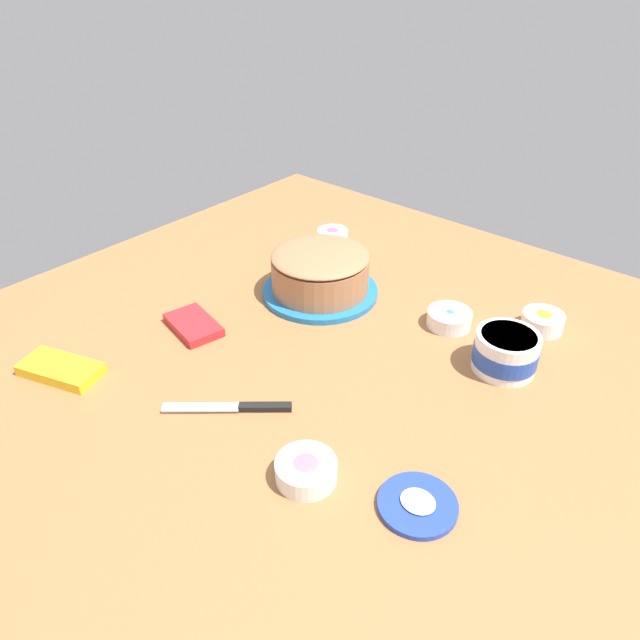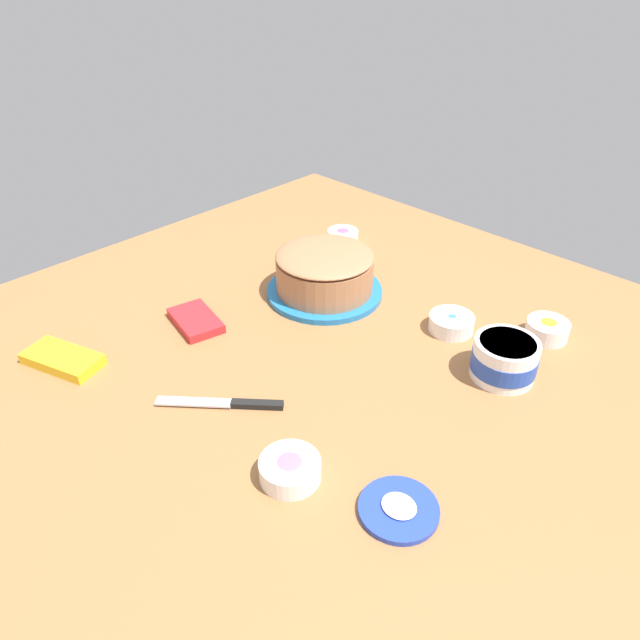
# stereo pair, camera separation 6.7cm
# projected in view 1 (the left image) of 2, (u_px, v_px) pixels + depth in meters

# --- Properties ---
(ground_plane) EXTENTS (1.54, 1.54, 0.00)m
(ground_plane) POSITION_uv_depth(u_px,v_px,m) (320.00, 359.00, 1.20)
(ground_plane) COLOR #936038
(frosted_cake) EXTENTS (0.28, 0.28, 0.12)m
(frosted_cake) POSITION_uv_depth(u_px,v_px,m) (320.00, 274.00, 1.39)
(frosted_cake) COLOR #1E6BB2
(frosted_cake) RESTS_ON ground_plane
(frosting_tub) EXTENTS (0.13, 0.13, 0.08)m
(frosting_tub) POSITION_uv_depth(u_px,v_px,m) (506.00, 351.00, 1.16)
(frosting_tub) COLOR white
(frosting_tub) RESTS_ON ground_plane
(frosting_tub_lid) EXTENTS (0.12, 0.12, 0.02)m
(frosting_tub_lid) POSITION_uv_depth(u_px,v_px,m) (418.00, 504.00, 0.89)
(frosting_tub_lid) COLOR #233DAD
(frosting_tub_lid) RESTS_ON ground_plane
(spreading_knife) EXTENTS (0.19, 0.17, 0.01)m
(spreading_knife) POSITION_uv_depth(u_px,v_px,m) (239.00, 407.00, 1.07)
(spreading_knife) COLOR silver
(spreading_knife) RESTS_ON ground_plane
(sprinkle_bowl_pink) EXTENTS (0.10, 0.10, 0.04)m
(sprinkle_bowl_pink) POSITION_uv_depth(u_px,v_px,m) (306.00, 469.00, 0.93)
(sprinkle_bowl_pink) COLOR white
(sprinkle_bowl_pink) RESTS_ON ground_plane
(sprinkle_bowl_orange) EXTENTS (0.09, 0.09, 0.04)m
(sprinkle_bowl_orange) POSITION_uv_depth(u_px,v_px,m) (543.00, 321.00, 1.28)
(sprinkle_bowl_orange) COLOR white
(sprinkle_bowl_orange) RESTS_ON ground_plane
(sprinkle_bowl_rainbow) EXTENTS (0.09, 0.09, 0.03)m
(sprinkle_bowl_rainbow) POSITION_uv_depth(u_px,v_px,m) (332.00, 235.00, 1.65)
(sprinkle_bowl_rainbow) COLOR white
(sprinkle_bowl_rainbow) RESTS_ON ground_plane
(sprinkle_bowl_blue) EXTENTS (0.10, 0.10, 0.04)m
(sprinkle_bowl_blue) POSITION_uv_depth(u_px,v_px,m) (449.00, 318.00, 1.29)
(sprinkle_bowl_blue) COLOR white
(sprinkle_bowl_blue) RESTS_ON ground_plane
(candy_box_lower) EXTENTS (0.18, 0.12, 0.02)m
(candy_box_lower) POSITION_uv_depth(u_px,v_px,m) (61.00, 369.00, 1.16)
(candy_box_lower) COLOR yellow
(candy_box_lower) RESTS_ON ground_plane
(candy_box_upper) EXTENTS (0.15, 0.11, 0.02)m
(candy_box_upper) POSITION_uv_depth(u_px,v_px,m) (194.00, 325.00, 1.29)
(candy_box_upper) COLOR red
(candy_box_upper) RESTS_ON ground_plane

